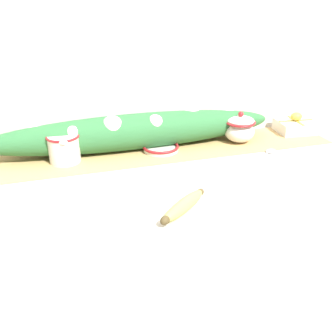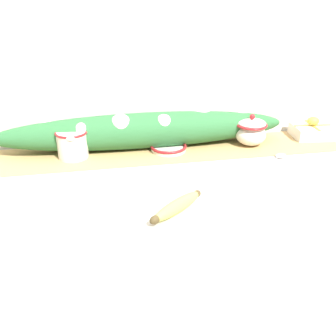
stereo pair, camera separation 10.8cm
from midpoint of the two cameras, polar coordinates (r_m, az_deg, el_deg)
name	(u,v)px [view 1 (the left image)]	position (r m, az deg, el deg)	size (l,w,h in m)	color
countertop	(155,295)	(1.40, -4.29, -18.86)	(1.57, 0.65, 0.93)	beige
back_wall	(127,67)	(1.37, -8.68, 14.97)	(2.37, 0.04, 2.40)	silver
table_runner	(138,153)	(1.31, -6.94, 2.17)	(1.44, 0.22, 0.00)	tan
cream_pitcher	(64,147)	(1.28, -17.93, 2.97)	(0.11, 0.12, 0.10)	white
sugar_bowl	(240,128)	(1.41, 8.71, 5.95)	(0.11, 0.11, 0.12)	white
small_dish	(161,148)	(1.32, -3.45, 3.05)	(0.13, 0.13, 0.02)	white
banana	(184,205)	(0.96, -0.85, -5.82)	(0.17, 0.14, 0.04)	#CCD156
spoon	(269,152)	(1.34, 13.01, 2.37)	(0.15, 0.09, 0.01)	silver
gift_box	(295,126)	(1.57, 16.94, 6.17)	(0.15, 0.13, 0.08)	silver
poinsettia_garland	(134,131)	(1.33, -7.52, 5.58)	(1.04, 0.14, 0.13)	#2D6B38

